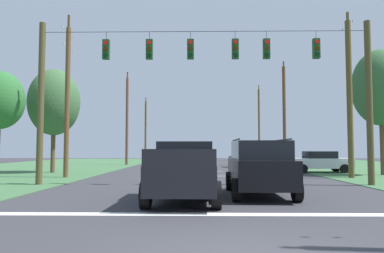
% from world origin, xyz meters
% --- Properties ---
extents(stop_bar_stripe, '(13.16, 0.45, 0.01)m').
position_xyz_m(stop_bar_stripe, '(0.00, 3.77, 0.00)').
color(stop_bar_stripe, white).
rests_on(stop_bar_stripe, ground).
extents(lane_dash_0, '(2.50, 0.15, 0.01)m').
position_xyz_m(lane_dash_0, '(0.00, 9.77, 0.00)').
color(lane_dash_0, white).
rests_on(lane_dash_0, ground).
extents(lane_dash_1, '(2.50, 0.15, 0.01)m').
position_xyz_m(lane_dash_1, '(0.00, 17.08, 0.00)').
color(lane_dash_1, white).
rests_on(lane_dash_1, ground).
extents(lane_dash_2, '(2.50, 0.15, 0.01)m').
position_xyz_m(lane_dash_2, '(0.00, 21.98, 0.00)').
color(lane_dash_2, white).
rests_on(lane_dash_2, ground).
extents(lane_dash_3, '(2.50, 0.15, 0.01)m').
position_xyz_m(lane_dash_3, '(0.00, 29.56, 0.00)').
color(lane_dash_3, white).
rests_on(lane_dash_3, ground).
extents(overhead_signal_span, '(15.83, 0.31, 7.78)m').
position_xyz_m(overhead_signal_span, '(-0.21, 11.34, 4.54)').
color(overhead_signal_span, '#4F4628').
rests_on(overhead_signal_span, ground).
extents(pickup_truck, '(2.36, 5.44, 1.95)m').
position_xyz_m(pickup_truck, '(-1.01, 6.50, 0.97)').
color(pickup_truck, black).
rests_on(pickup_truck, ground).
extents(suv_black, '(2.28, 4.83, 2.05)m').
position_xyz_m(suv_black, '(1.68, 7.65, 1.06)').
color(suv_black, black).
rests_on(suv_black, ground).
extents(distant_car_crossing_white, '(4.35, 2.13, 1.52)m').
position_xyz_m(distant_car_crossing_white, '(8.14, 20.58, 0.79)').
color(distant_car_crossing_white, silver).
rests_on(distant_car_crossing_white, ground).
extents(distant_car_oncoming, '(4.32, 2.06, 1.52)m').
position_xyz_m(distant_car_oncoming, '(4.48, 28.08, 0.79)').
color(distant_car_oncoming, black).
rests_on(distant_car_oncoming, ground).
extents(utility_pole_mid_right, '(0.33, 1.56, 9.80)m').
position_xyz_m(utility_pole_mid_right, '(8.31, 15.56, 4.75)').
color(utility_pole_mid_right, brown).
rests_on(utility_pole_mid_right, ground).
extents(utility_pole_far_right, '(0.33, 1.61, 10.56)m').
position_xyz_m(utility_pole_far_right, '(8.11, 30.96, 5.12)').
color(utility_pole_far_right, brown).
rests_on(utility_pole_far_right, ground).
extents(utility_pole_near_left, '(0.31, 1.74, 11.01)m').
position_xyz_m(utility_pole_near_left, '(8.33, 47.57, 5.43)').
color(utility_pole_near_left, brown).
rests_on(utility_pole_near_left, ground).
extents(utility_pole_far_left, '(0.29, 1.96, 9.75)m').
position_xyz_m(utility_pole_far_left, '(-8.34, 15.64, 4.79)').
color(utility_pole_far_left, brown).
rests_on(utility_pole_far_left, ground).
extents(utility_pole_distant_right, '(0.29, 1.88, 9.87)m').
position_xyz_m(utility_pole_distant_right, '(-8.09, 32.68, 4.91)').
color(utility_pole_distant_right, brown).
rests_on(utility_pole_distant_right, ground).
extents(utility_pole_distant_left, '(0.29, 1.69, 9.17)m').
position_xyz_m(utility_pole_distant_left, '(-8.19, 47.12, 4.44)').
color(utility_pole_distant_left, brown).
rests_on(utility_pole_distant_left, ground).
extents(tree_roadside_right, '(3.60, 3.60, 7.37)m').
position_xyz_m(tree_roadside_right, '(-10.82, 19.88, 4.99)').
color(tree_roadside_right, brown).
rests_on(tree_roadside_right, ground).
extents(tree_roadside_left, '(3.60, 3.60, 8.15)m').
position_xyz_m(tree_roadside_left, '(11.26, 17.84, 5.65)').
color(tree_roadside_left, brown).
rests_on(tree_roadside_left, ground).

